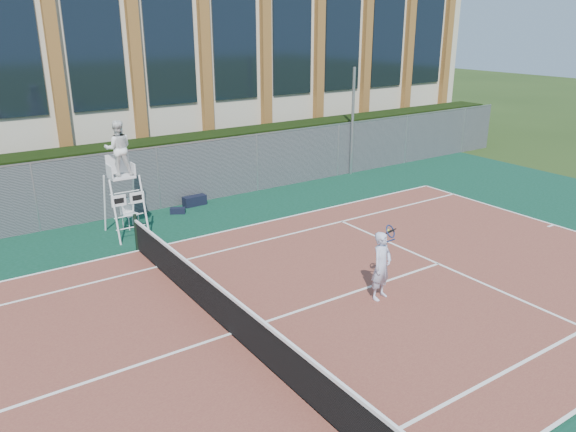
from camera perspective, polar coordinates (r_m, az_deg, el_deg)
ground at (r=12.19m, az=-5.77°, el=-11.91°), size 120.00×120.00×0.00m
apron at (r=12.96m, az=-7.94°, el=-9.95°), size 36.00×20.00×0.01m
tennis_court at (r=12.18m, az=-5.78°, el=-11.83°), size 23.77×10.97×0.02m
tennis_net at (r=11.92m, az=-5.86°, el=-9.70°), size 0.10×11.30×1.10m
fence at (r=19.40m, az=-18.51°, el=2.72°), size 40.00×0.06×2.20m
hedge at (r=20.52m, az=-19.47°, el=3.48°), size 40.00×1.40×2.20m
building at (r=27.71m, az=-24.75°, el=13.11°), size 45.00×10.60×8.22m
steel_pole at (r=24.06m, az=6.57°, el=9.46°), size 0.12×0.12×4.50m
umpire_chair at (r=17.44m, az=-16.84°, el=6.27°), size 1.00×1.54×3.58m
plastic_chair at (r=18.58m, az=-15.92°, el=0.52°), size 0.52×0.52×0.93m
sports_bag_near at (r=20.37m, az=-9.47°, el=1.55°), size 0.84×0.37×0.35m
sports_bag_far at (r=19.63m, az=-11.14°, el=0.54°), size 0.56×0.45×0.21m
tennis_player at (r=13.35m, az=9.49°, el=-4.98°), size 0.98×0.70×1.68m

